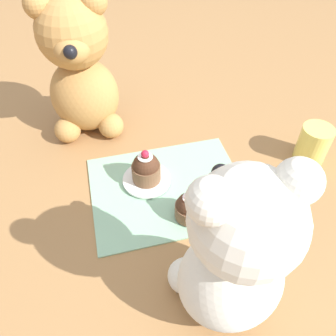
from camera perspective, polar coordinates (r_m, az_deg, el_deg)
ground_plane at (r=0.61m, az=0.00°, el=-3.70°), size 4.00×4.00×0.00m
knitted_placemat at (r=0.60m, az=0.00°, el=-3.51°), size 0.28×0.22×0.01m
teddy_bear_cream at (r=0.39m, az=11.54°, el=-14.54°), size 0.14×0.14×0.27m
teddy_bear_tan at (r=0.68m, az=-15.14°, el=16.19°), size 0.15×0.15×0.29m
cupcake_near_cream_bear at (r=0.54m, az=3.72°, el=-6.83°), size 0.05×0.05×0.06m
saucer_plate at (r=0.61m, az=-3.71°, el=-1.99°), size 0.09×0.09×0.01m
cupcake_near_tan_bear at (r=0.59m, az=-3.85°, el=-0.09°), size 0.05×0.05×0.07m
juice_glass at (r=0.70m, az=23.97°, el=3.88°), size 0.06×0.06×0.07m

